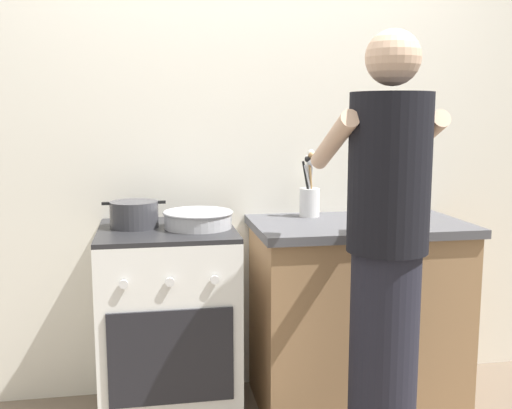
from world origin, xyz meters
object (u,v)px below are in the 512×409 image
Objects in this scene: pot at (134,214)px; utensil_crock at (310,197)px; stove_range at (169,325)px; oil_bottle at (405,199)px; person at (386,261)px; mixing_bowl at (198,218)px; spice_bottle at (373,215)px.

pot is 0.84× the size of utensil_crock.
utensil_crock reaches higher than pot.
stove_range is 1.24m from oil_bottle.
person is (-0.32, -0.56, -0.15)m from oil_bottle.
utensil_crock is (0.57, 0.20, 0.06)m from mixing_bowl.
pot is at bearing 176.40° from oil_bottle.
utensil_crock is at bearing 19.54° from mixing_bowl.
mixing_bowl is at bearing -12.89° from pot.
oil_bottle is (1.11, -0.03, 0.56)m from stove_range.
person is at bearing -105.68° from spice_bottle.
person is at bearing -41.56° from mixing_bowl.
mixing_bowl is 3.31× the size of spice_bottle.
oil_bottle is at bearing -0.86° from mixing_bowl.
person reaches higher than oil_bottle.
utensil_crock is (0.85, 0.14, 0.04)m from pot.
mixing_bowl is at bearing 179.14° from oil_bottle.
pot reaches higher than stove_range.
oil_bottle reaches higher than stove_range.
stove_range is 9.51× the size of spice_bottle.
stove_range is at bearing -165.42° from utensil_crock.
oil_bottle is (1.25, -0.08, 0.05)m from pot.
utensil_crock is at bearing 129.97° from spice_bottle.
spice_bottle reaches higher than stove_range.
person is (0.93, -0.64, -0.10)m from pot.
utensil_crock is at bearing 96.11° from person.
oil_bottle reaches higher than pot.
stove_range is 2.72× the size of utensil_crock.
spice_bottle is (0.79, -0.07, 0.00)m from mixing_bowl.
pot is 0.89× the size of mixing_bowl.
stove_range is 2.88× the size of mixing_bowl.
mixing_bowl is 0.87m from person.
utensil_crock reaches higher than stove_range.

